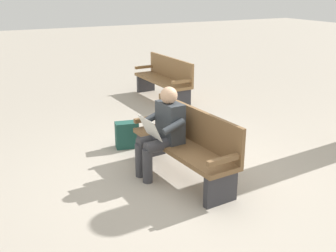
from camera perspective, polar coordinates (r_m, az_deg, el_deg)
name	(u,v)px	position (r m, az deg, el deg)	size (l,w,h in m)	color
ground_plane	(182,177)	(5.36, 1.93, -7.16)	(40.00, 40.00, 0.00)	#A89E8E
bench_near	(187,143)	(5.21, 2.64, -2.45)	(1.83, 0.63, 0.90)	brown
person_seated	(163,130)	(5.19, -0.74, -0.50)	(0.59, 0.60, 1.18)	#33383D
backpack	(127,135)	(6.26, -5.81, -1.26)	(0.29, 0.38, 0.41)	#1E4C42
bench_far	(165,78)	(8.86, -0.45, 6.74)	(1.82, 0.56, 0.90)	olive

